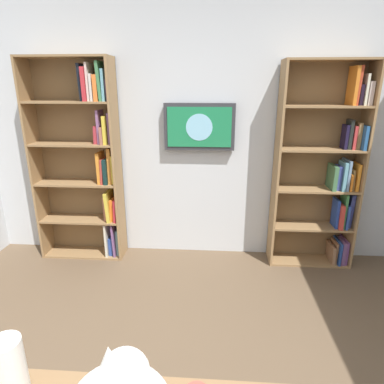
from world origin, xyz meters
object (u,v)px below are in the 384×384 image
(bookshelf_left, at_px, (326,172))
(bookshelf_right, at_px, (87,160))
(wall_mounted_tv, at_px, (199,127))
(paper_towel_roll, at_px, (9,369))

(bookshelf_left, relative_size, bookshelf_right, 0.98)
(wall_mounted_tv, bearing_deg, bookshelf_right, 4.08)
(bookshelf_left, height_order, bookshelf_right, bookshelf_right)
(bookshelf_right, relative_size, wall_mounted_tv, 2.92)
(wall_mounted_tv, height_order, paper_towel_roll, wall_mounted_tv)
(bookshelf_right, relative_size, paper_towel_roll, 8.87)
(bookshelf_right, bearing_deg, bookshelf_left, 179.98)
(paper_towel_roll, bearing_deg, bookshelf_left, -126.69)
(bookshelf_right, height_order, wall_mounted_tv, bookshelf_right)
(wall_mounted_tv, distance_m, paper_towel_roll, 2.58)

